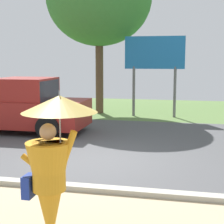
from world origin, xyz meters
name	(u,v)px	position (x,y,z in m)	size (l,w,h in m)	color
ground_plane	(117,138)	(0.00, 2.95, -0.05)	(40.00, 22.00, 0.20)	#4C4C4F
monk_pedestrian	(52,169)	(0.58, -4.12, 1.09)	(1.06, 0.98, 2.13)	orange
pickup_truck	(14,107)	(-3.70, 3.03, 0.87)	(5.20, 2.28, 1.88)	maroon
roadside_billboard	(155,58)	(0.77, 7.33, 2.55)	(2.60, 0.12, 3.50)	slate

